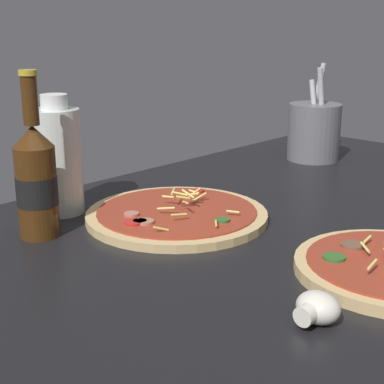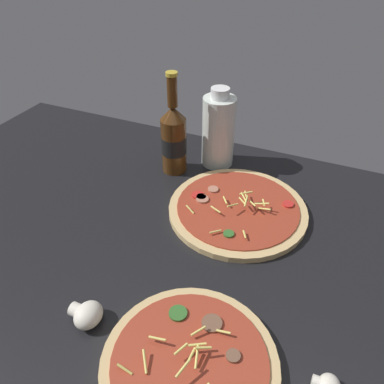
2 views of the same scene
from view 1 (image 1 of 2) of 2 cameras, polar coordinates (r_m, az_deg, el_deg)
counter_slab at (r=87.65cm, az=6.73°, el=-5.76°), size 160.00×90.00×2.50cm
pizza_far at (r=96.48cm, az=-1.50°, el=-2.22°), size 29.76×29.76×4.77cm
beer_bottle at (r=90.01cm, az=-14.89°, el=1.20°), size 6.15×6.15×24.84cm
oil_bottle at (r=100.37cm, az=-12.89°, el=3.09°), size 8.00×8.00×20.00cm
mushroom_right at (r=66.01cm, az=12.00°, el=-10.97°), size 5.29×5.04×3.53cm
utensil_crock at (r=139.23cm, az=11.75°, el=5.82°), size 11.96×11.96×22.01cm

